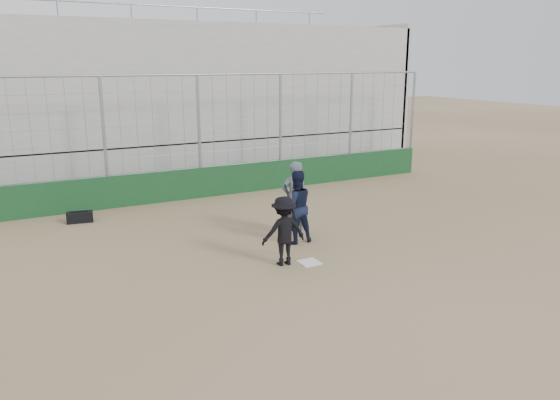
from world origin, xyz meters
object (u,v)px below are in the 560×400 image
catcher_crouched (296,219)px  equipment_bag (80,217)px  batter_at_plate (284,231)px  umpire (294,202)px

catcher_crouched → equipment_bag: size_ratio=1.66×
batter_at_plate → umpire: umpire is taller
batter_at_plate → equipment_bag: (-3.51, 5.58, -0.63)m
umpire → equipment_bag: (-4.78, 3.82, -0.73)m
catcher_crouched → umpire: umpire is taller
batter_at_plate → catcher_crouched: size_ratio=1.40×
batter_at_plate → umpire: bearing=54.2°
catcher_crouched → equipment_bag: bearing=135.3°
catcher_crouched → equipment_bag: (-4.48, 4.44, -0.46)m
umpire → batter_at_plate: bearing=58.5°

